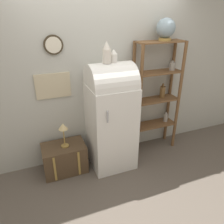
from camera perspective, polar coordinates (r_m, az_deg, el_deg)
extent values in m
plane|color=#60564C|center=(3.42, 1.21, -14.98)|extent=(12.00, 12.00, 0.00)
cube|color=#B7B7AD|center=(3.27, -2.51, 9.97)|extent=(7.00, 0.05, 2.70)
cylinder|color=#382D1E|center=(2.99, -15.08, 16.58)|extent=(0.25, 0.03, 0.25)
cylinder|color=beige|center=(2.97, -15.03, 16.54)|extent=(0.20, 0.01, 0.20)
cube|color=#C6B793|center=(3.11, -15.14, 6.63)|extent=(0.47, 0.02, 0.34)
cube|color=white|center=(3.24, -0.29, -3.82)|extent=(0.63, 0.63, 1.27)
cylinder|color=white|center=(2.98, -0.32, 7.18)|extent=(0.61, 0.59, 0.59)
cylinder|color=#B7B7BC|center=(2.75, -1.14, -1.28)|extent=(0.02, 0.02, 0.16)
cube|color=brown|center=(3.38, -12.30, -11.62)|extent=(0.62, 0.41, 0.43)
cube|color=#AD8942|center=(3.20, -14.67, -14.31)|extent=(0.03, 0.01, 0.38)
cube|color=#AD8942|center=(3.23, -8.58, -13.19)|extent=(0.03, 0.01, 0.38)
cylinder|color=brown|center=(3.32, 7.26, 1.81)|extent=(0.05, 0.05, 1.80)
cylinder|color=brown|center=(3.70, 17.03, 3.35)|extent=(0.05, 0.05, 1.80)
cylinder|color=brown|center=(3.53, 5.34, 3.32)|extent=(0.05, 0.05, 1.80)
cylinder|color=brown|center=(3.88, 14.82, 4.65)|extent=(0.05, 0.05, 1.80)
cube|color=brown|center=(3.78, 10.75, -3.12)|extent=(0.74, 0.28, 0.02)
cube|color=brown|center=(3.60, 11.31, 3.20)|extent=(0.74, 0.28, 0.02)
cube|color=brown|center=(3.46, 11.95, 10.13)|extent=(0.74, 0.28, 0.02)
cube|color=brown|center=(3.37, 12.65, 17.52)|extent=(0.74, 0.28, 0.02)
cylinder|color=#9E998E|center=(3.87, 13.82, -1.42)|extent=(0.07, 0.07, 0.14)
cylinder|color=#9E998E|center=(3.84, 13.94, -0.28)|extent=(0.03, 0.03, 0.03)
cylinder|color=brown|center=(3.64, 13.03, 5.10)|extent=(0.09, 0.09, 0.19)
cylinder|color=brown|center=(3.61, 13.22, 6.85)|extent=(0.03, 0.03, 0.05)
cylinder|color=#9E998E|center=(3.58, 15.46, 11.45)|extent=(0.09, 0.09, 0.12)
cylinder|color=#9E998E|center=(3.57, 15.60, 12.61)|extent=(0.03, 0.03, 0.03)
cylinder|color=#AD8942|center=(3.39, 13.61, 17.97)|extent=(0.18, 0.18, 0.04)
sphere|color=#7F939E|center=(3.37, 13.89, 20.57)|extent=(0.27, 0.27, 0.27)
cylinder|color=silver|center=(2.85, -1.39, 14.39)|extent=(0.11, 0.11, 0.18)
cone|color=silver|center=(2.83, -1.42, 17.14)|extent=(0.09, 0.09, 0.10)
cylinder|color=white|center=(2.92, 0.45, 13.95)|extent=(0.09, 0.09, 0.11)
cone|color=white|center=(2.90, 0.45, 15.59)|extent=(0.08, 0.08, 0.06)
cylinder|color=#AD8942|center=(3.24, -12.17, -8.59)|extent=(0.11, 0.11, 0.02)
cylinder|color=#AD8942|center=(3.16, -12.40, -6.49)|extent=(0.02, 0.02, 0.26)
cone|color=#DBC184|center=(3.08, -12.70, -3.69)|extent=(0.13, 0.13, 0.09)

